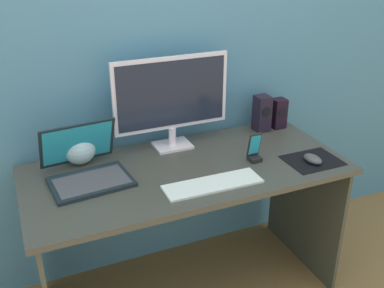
{
  "coord_description": "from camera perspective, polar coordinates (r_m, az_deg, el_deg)",
  "views": [
    {
      "loc": [
        -0.69,
        -1.65,
        1.69
      ],
      "look_at": [
        0.02,
        -0.02,
        0.85
      ],
      "focal_mm": 41.9,
      "sensor_mm": 36.0,
      "label": 1
    }
  ],
  "objects": [
    {
      "name": "wall_back",
      "position": [
        2.19,
        -4.61,
        13.65
      ],
      "size": [
        6.0,
        0.04,
        2.5
      ],
      "primitive_type": "cube",
      "color": "teal",
      "rests_on": "ground_plane"
    },
    {
      "name": "speaker_right",
      "position": [
        2.47,
        10.96,
        3.86
      ],
      "size": [
        0.07,
        0.07,
        0.16
      ],
      "color": "black",
      "rests_on": "desk"
    },
    {
      "name": "laptop",
      "position": [
        1.98,
        -13.29,
        -3.05
      ],
      "size": [
        0.36,
        0.36,
        0.23
      ],
      "color": "black",
      "rests_on": "desk"
    },
    {
      "name": "phone_in_dock",
      "position": [
        2.09,
        7.95,
        -0.89
      ],
      "size": [
        0.06,
        0.05,
        0.14
      ],
      "color": "black",
      "rests_on": "desk"
    },
    {
      "name": "monitor",
      "position": [
        2.13,
        -2.62,
        5.88
      ],
      "size": [
        0.57,
        0.14,
        0.45
      ],
      "color": "white",
      "rests_on": "desk"
    },
    {
      "name": "keyboard_external",
      "position": [
        1.89,
        2.66,
        -5.12
      ],
      "size": [
        0.43,
        0.14,
        0.01
      ],
      "primitive_type": "cube",
      "rotation": [
        0.0,
        0.0,
        -0.02
      ],
      "color": "white",
      "rests_on": "desk"
    },
    {
      "name": "fishbowl",
      "position": [
        2.11,
        -14.17,
        -0.56
      ],
      "size": [
        0.15,
        0.15,
        0.15
      ],
      "primitive_type": "sphere",
      "color": "silver",
      "rests_on": "desk"
    },
    {
      "name": "speaker_near_monitor",
      "position": [
        2.41,
        8.89,
        3.87
      ],
      "size": [
        0.08,
        0.08,
        0.19
      ],
      "color": "black",
      "rests_on": "desk"
    },
    {
      "name": "mousepad",
      "position": [
        2.16,
        15.08,
        -2.03
      ],
      "size": [
        0.25,
        0.2,
        0.0
      ],
      "primitive_type": "cube",
      "color": "black",
      "rests_on": "desk"
    },
    {
      "name": "mouse",
      "position": [
        2.13,
        15.12,
        -1.85
      ],
      "size": [
        0.07,
        0.11,
        0.04
      ],
      "primitive_type": "ellipsoid",
      "rotation": [
        0.0,
        0.0,
        0.11
      ],
      "color": "#4D4C4D",
      "rests_on": "mousepad"
    },
    {
      "name": "desk",
      "position": [
        2.11,
        -0.6,
        -6.52
      ],
      "size": [
        1.46,
        0.65,
        0.72
      ],
      "color": "#414037",
      "rests_on": "ground_plane"
    }
  ]
}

